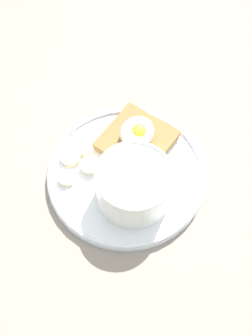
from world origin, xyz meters
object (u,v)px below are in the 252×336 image
at_px(banana_slice_left, 84,147).
at_px(banana_slice_back, 67,178).
at_px(toast_slice, 137,140).
at_px(poached_egg, 137,132).
at_px(banana_slice_right, 71,157).
at_px(banana_slice_front, 90,165).
at_px(oatmeal_bowl, 134,185).

height_order(banana_slice_left, banana_slice_back, same).
distance_m(toast_slice, banana_slice_back, 0.13).
bearing_deg(poached_egg, banana_slice_right, -42.60).
relative_size(poached_egg, banana_slice_back, 2.03).
height_order(banana_slice_front, banana_slice_right, banana_slice_front).
bearing_deg(poached_egg, toast_slice, -124.81).
bearing_deg(toast_slice, oatmeal_bowl, 28.60).
xyz_separation_m(poached_egg, banana_slice_back, (0.12, -0.06, -0.03)).
bearing_deg(banana_slice_right, banana_slice_left, 165.75).
xyz_separation_m(oatmeal_bowl, banana_slice_right, (-0.00, -0.12, -0.03)).
relative_size(poached_egg, banana_slice_front, 1.81).
xyz_separation_m(toast_slice, banana_slice_right, (0.08, -0.07, -0.00)).
relative_size(oatmeal_bowl, banana_slice_right, 2.76).
xyz_separation_m(banana_slice_front, banana_slice_right, (0.00, -0.04, -0.00)).
distance_m(toast_slice, banana_slice_left, 0.09).
bearing_deg(banana_slice_front, poached_egg, 153.54).
height_order(poached_egg, banana_slice_front, poached_egg).
distance_m(banana_slice_front, banana_slice_back, 0.04).
distance_m(oatmeal_bowl, banana_slice_left, 0.12).
distance_m(oatmeal_bowl, banana_slice_right, 0.12).
distance_m(banana_slice_back, banana_slice_right, 0.04).
relative_size(banana_slice_front, banana_slice_right, 0.79).
bearing_deg(banana_slice_front, toast_slice, 154.07).
height_order(oatmeal_bowl, banana_slice_right, oatmeal_bowl).
bearing_deg(toast_slice, banana_slice_front, -25.93).
relative_size(banana_slice_left, banana_slice_right, 0.84).
bearing_deg(banana_slice_left, oatmeal_bowl, 74.99).
distance_m(banana_slice_front, banana_slice_right, 0.04).
height_order(toast_slice, banana_slice_left, toast_slice).
xyz_separation_m(banana_slice_back, banana_slice_right, (-0.04, -0.02, 0.00)).
relative_size(toast_slice, banana_slice_right, 2.64).
relative_size(oatmeal_bowl, banana_slice_back, 3.92).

